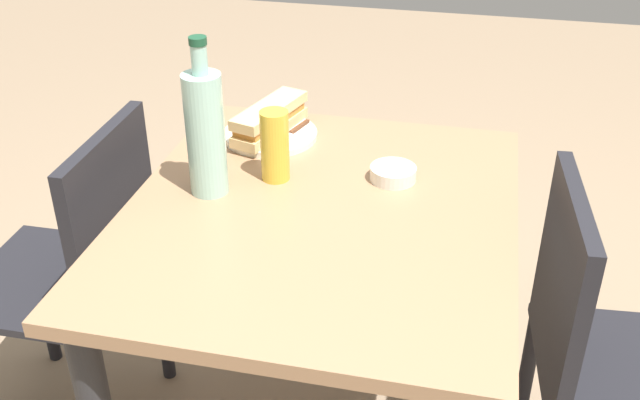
# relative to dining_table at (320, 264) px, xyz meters

# --- Properties ---
(dining_table) EXTENTS (0.91, 0.78, 0.75)m
(dining_table) POSITION_rel_dining_table_xyz_m (0.00, 0.00, 0.00)
(dining_table) COLOR #997251
(dining_table) RESTS_ON ground
(chair_far) EXTENTS (0.43, 0.43, 0.85)m
(chair_far) POSITION_rel_dining_table_xyz_m (0.01, 0.59, -0.13)
(chair_far) COLOR black
(chair_far) RESTS_ON ground
(chair_near) EXTENTS (0.41, 0.41, 0.85)m
(chair_near) POSITION_rel_dining_table_xyz_m (-0.03, -0.59, -0.13)
(chair_near) COLOR black
(chair_near) RESTS_ON ground
(plate_near) EXTENTS (0.22, 0.22, 0.01)m
(plate_near) POSITION_rel_dining_table_xyz_m (-0.30, -0.19, 0.15)
(plate_near) COLOR silver
(plate_near) RESTS_ON dining_table
(baguette_sandwich_near) EXTENTS (0.25, 0.13, 0.07)m
(baguette_sandwich_near) POSITION_rel_dining_table_xyz_m (-0.30, -0.19, 0.19)
(baguette_sandwich_near) COLOR #DBB77A
(baguette_sandwich_near) RESTS_ON plate_near
(knife_near) EXTENTS (0.18, 0.06, 0.01)m
(knife_near) POSITION_rel_dining_table_xyz_m (-0.29, -0.14, 0.16)
(knife_near) COLOR silver
(knife_near) RESTS_ON plate_near
(water_bottle) EXTENTS (0.08, 0.08, 0.33)m
(water_bottle) POSITION_rel_dining_table_xyz_m (-0.02, -0.24, 0.28)
(water_bottle) COLOR #99C6B7
(water_bottle) RESTS_ON dining_table
(beer_glass) EXTENTS (0.06, 0.06, 0.16)m
(beer_glass) POSITION_rel_dining_table_xyz_m (-0.10, -0.12, 0.22)
(beer_glass) COLOR gold
(beer_glass) RESTS_ON dining_table
(olive_bowl) EXTENTS (0.10, 0.10, 0.03)m
(olive_bowl) POSITION_rel_dining_table_xyz_m (-0.15, 0.13, 0.15)
(olive_bowl) COLOR silver
(olive_bowl) RESTS_ON dining_table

